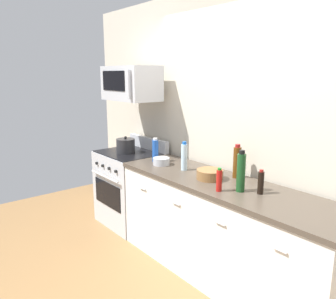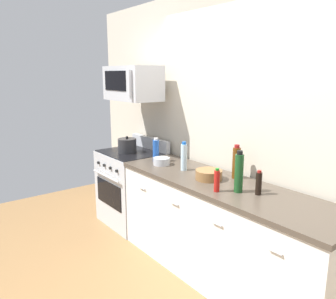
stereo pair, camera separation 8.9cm
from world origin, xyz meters
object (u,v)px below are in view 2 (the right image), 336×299
at_px(bottle_wine_amber, 236,162).
at_px(bottle_wine_green, 239,173).
at_px(microwave, 133,83).
at_px(bottle_soy_sauce_dark, 259,183).
at_px(bottle_hot_sauce_red, 217,181).
at_px(bowl_steel_prep, 162,161).
at_px(stockpot, 127,146).
at_px(range_oven, 132,187).
at_px(bowl_wooden_salad, 209,174).
at_px(bottle_water_clear, 184,157).
at_px(bottle_soda_blue, 156,150).

bearing_deg(bottle_wine_amber, bottle_wine_green, -46.00).
height_order(microwave, bottle_soy_sauce_dark, microwave).
bearing_deg(bottle_hot_sauce_red, bowl_steel_prep, 171.58).
bearing_deg(stockpot, bowl_steel_prep, -0.27).
bearing_deg(bottle_hot_sauce_red, range_oven, 173.21).
xyz_separation_m(bottle_hot_sauce_red, bowl_wooden_salad, (-0.27, 0.18, -0.05)).
bearing_deg(bowl_wooden_salad, bottle_water_clear, 177.76).
height_order(bottle_water_clear, bottle_wine_green, bottle_wine_green).
bearing_deg(bottle_wine_amber, bottle_soda_blue, -166.27).
bearing_deg(bottle_water_clear, bowl_steel_prep, -170.02).
distance_m(microwave, bowl_steel_prep, 1.06).
height_order(bottle_hot_sauce_red, bottle_wine_green, bottle_wine_green).
bearing_deg(stockpot, bottle_wine_amber, 9.87).
height_order(bottle_water_clear, bowl_steel_prep, bottle_water_clear).
xyz_separation_m(microwave, bowl_steel_prep, (0.70, -0.10, -0.79)).
xyz_separation_m(bottle_soy_sauce_dark, bottle_wine_green, (-0.14, -0.08, 0.07)).
height_order(range_oven, stockpot, stockpot).
xyz_separation_m(range_oven, microwave, (0.00, 0.04, 1.28)).
relative_size(bottle_hot_sauce_red, bottle_water_clear, 0.68).
bearing_deg(bottle_water_clear, bottle_wine_green, -4.56).
height_order(microwave, bottle_wine_amber, microwave).
xyz_separation_m(bottle_soy_sauce_dark, bowl_steel_prep, (-1.19, -0.07, -0.06)).
distance_m(microwave, bottle_wine_green, 1.88).
distance_m(bottle_wine_green, bottle_wine_amber, 0.38).
distance_m(range_oven, bottle_soda_blue, 0.80).
relative_size(bottle_soy_sauce_dark, bottle_wine_amber, 0.64).
distance_m(bottle_water_clear, bowl_wooden_salad, 0.38).
height_order(bottle_hot_sauce_red, bottle_soy_sauce_dark, bottle_soy_sauce_dark).
bearing_deg(bottle_soda_blue, stockpot, -176.84).
height_order(microwave, bowl_wooden_salad, microwave).
xyz_separation_m(bottle_water_clear, stockpot, (-1.00, -0.05, -0.05)).
relative_size(microwave, bottle_soy_sauce_dark, 3.72).
height_order(bottle_wine_amber, stockpot, bottle_wine_amber).
xyz_separation_m(range_oven, bottle_water_clear, (1.00, -0.00, 0.59)).
bearing_deg(stockpot, bottle_soda_blue, 3.16).
bearing_deg(bottle_wine_green, bottle_water_clear, 175.44).
relative_size(bottle_wine_green, bowl_steel_prep, 1.96).
relative_size(bottle_water_clear, stockpot, 1.29).
xyz_separation_m(bottle_water_clear, bowl_wooden_salad, (0.37, -0.01, -0.09)).
distance_m(bottle_wine_green, stockpot, 1.76).
relative_size(bottle_soy_sauce_dark, bottle_water_clear, 0.69).
relative_size(microwave, bottle_water_clear, 2.58).
distance_m(bottle_hot_sauce_red, bottle_wine_amber, 0.43).
bearing_deg(bottle_wine_green, bottle_hot_sauce_red, -130.98).
relative_size(microwave, bottle_soda_blue, 2.84).
xyz_separation_m(range_oven, bottle_wine_amber, (1.49, 0.21, 0.60)).
bearing_deg(range_oven, microwave, 89.71).
distance_m(bottle_hot_sauce_red, bowl_wooden_salad, 0.33).
bearing_deg(range_oven, stockpot, -90.00).
xyz_separation_m(bottle_soda_blue, bottle_soy_sauce_dark, (1.34, 0.04, -0.03)).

